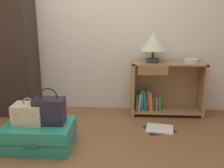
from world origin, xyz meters
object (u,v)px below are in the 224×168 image
handbag (49,111)px  train_case (29,114)px  table_lamp (153,42)px  bowl (191,61)px  suitcase_large (39,135)px  open_book_on_floor (160,129)px  bookshelf (164,89)px

handbag → train_case: bearing=-176.4°
table_lamp → bowl: 0.56m
train_case → suitcase_large: bearing=-2.6°
handbag → open_book_on_floor: (1.20, 0.47, -0.39)m
open_book_on_floor → table_lamp: bearing=97.9°
table_lamp → bowl: size_ratio=2.20×
table_lamp → handbag: (-1.13, -0.97, -0.61)m
bookshelf → table_lamp: size_ratio=2.47×
suitcase_large → handbag: size_ratio=1.86×
bookshelf → bowl: 0.52m
train_case → table_lamp: bearing=36.2°
table_lamp → suitcase_large: bearing=-141.7°
bookshelf → suitcase_large: (-1.43, -1.03, -0.24)m
bookshelf → suitcase_large: bearing=-144.3°
bowl → suitcase_large: bearing=-150.9°
train_case → open_book_on_floor: bearing=18.7°
bowl → open_book_on_floor: (-0.43, -0.49, -0.76)m
bookshelf → train_case: size_ratio=3.23×
handbag → bowl: bearing=30.4°
bookshelf → open_book_on_floor: size_ratio=2.41×
bookshelf → open_book_on_floor: bookshelf is taller
bookshelf → bowl: bearing=-8.8°
train_case → open_book_on_floor: size_ratio=0.75×
table_lamp → suitcase_large: table_lamp is taller
bookshelf → suitcase_large: size_ratio=1.38×
table_lamp → open_book_on_floor: (0.07, -0.51, -1.00)m
suitcase_large → table_lamp: bearing=38.3°
table_lamp → handbag: bearing=-139.3°
train_case → handbag: bearing=3.6°
suitcase_large → train_case: (-0.10, 0.00, 0.24)m
suitcase_large → open_book_on_floor: size_ratio=1.75×
suitcase_large → train_case: 0.26m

